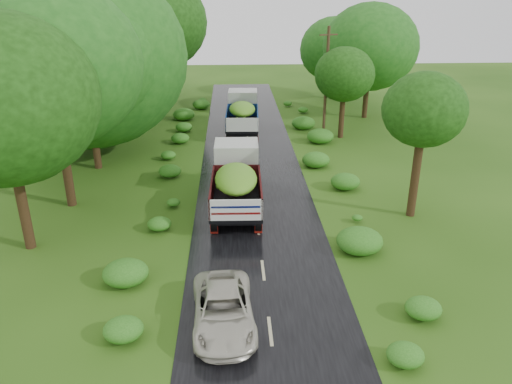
{
  "coord_description": "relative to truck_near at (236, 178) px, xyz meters",
  "views": [
    {
      "loc": [
        -1.21,
        -14.18,
        11.42
      ],
      "look_at": [
        -0.07,
        8.56,
        1.7
      ],
      "focal_mm": 35.0,
      "sensor_mm": 36.0,
      "label": 1
    }
  ],
  "objects": [
    {
      "name": "truck_near",
      "position": [
        0.0,
        0.0,
        0.0
      ],
      "size": [
        2.64,
        7.12,
        2.97
      ],
      "rotation": [
        0.0,
        0.0,
        -0.02
      ],
      "color": "black",
      "rests_on": "ground"
    },
    {
      "name": "truck_far",
      "position": [
        0.7,
        14.78,
        -0.04
      ],
      "size": [
        2.7,
        6.98,
        2.89
      ],
      "rotation": [
        0.0,
        0.0,
        -0.04
      ],
      "color": "black",
      "rests_on": "ground"
    },
    {
      "name": "road",
      "position": [
        1.02,
        -5.61,
        -1.67
      ],
      "size": [
        6.5,
        80.0,
        0.02
      ],
      "primitive_type": "cube",
      "color": "black",
      "rests_on": "ground"
    },
    {
      "name": "shrubs",
      "position": [
        1.02,
        3.39,
        -1.33
      ],
      "size": [
        11.9,
        44.0,
        0.7
      ],
      "color": "#276718",
      "rests_on": "ground"
    },
    {
      "name": "car",
      "position": [
        -0.61,
        -10.16,
        -1.02
      ],
      "size": [
        2.38,
        4.73,
        1.28
      ],
      "primitive_type": "imported",
      "rotation": [
        0.0,
        0.0,
        0.05
      ],
      "color": "beige",
      "rests_on": "road"
    },
    {
      "name": "ground",
      "position": [
        1.02,
        -10.61,
        -1.68
      ],
      "size": [
        120.0,
        120.0,
        0.0
      ],
      "primitive_type": "plane",
      "color": "#244A0F",
      "rests_on": "ground"
    },
    {
      "name": "trees_left",
      "position": [
        -9.38,
        11.78,
        5.23
      ],
      "size": [
        7.87,
        34.09,
        9.72
      ],
      "color": "black",
      "rests_on": "ground"
    },
    {
      "name": "road_lines",
      "position": [
        1.02,
        -4.61,
        -1.66
      ],
      "size": [
        0.12,
        69.6,
        0.0
      ],
      "color": "#BFB78C",
      "rests_on": "road"
    },
    {
      "name": "utility_pole",
      "position": [
        7.03,
        12.98,
        2.6
      ],
      "size": [
        1.42,
        0.52,
        8.32
      ],
      "rotation": [
        0.0,
        0.0,
        0.29
      ],
      "color": "#382616",
      "rests_on": "ground"
    },
    {
      "name": "trees_right",
      "position": [
        10.38,
        17.29,
        3.74
      ],
      "size": [
        6.93,
        31.41,
        7.94
      ],
      "color": "black",
      "rests_on": "ground"
    }
  ]
}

